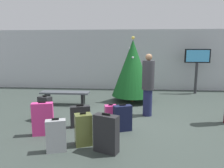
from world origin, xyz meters
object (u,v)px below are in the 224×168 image
object	(u,v)px
flight_info_kiosk	(197,62)
waiting_bench	(65,95)
suitcase_2	(80,116)
traveller_1	(148,84)
suitcase_0	(45,109)
suitcase_4	(83,130)
suitcase_5	(56,136)
suitcase_3	(123,118)
suitcase_1	(111,114)
suitcase_7	(106,134)
holiday_tree	(133,68)
suitcase_6	(43,119)

from	to	relation	value
flight_info_kiosk	waiting_bench	xyz separation A→B (m)	(-5.30, -2.31, -1.07)
waiting_bench	suitcase_2	distance (m)	2.36
traveller_1	suitcase_0	distance (m)	3.09
suitcase_4	suitcase_5	distance (m)	0.59
suitcase_2	suitcase_3	size ratio (longest dim) A/B	0.87
traveller_1	suitcase_3	world-z (taller)	traveller_1
flight_info_kiosk	suitcase_1	distance (m)	5.51
suitcase_3	suitcase_5	size ratio (longest dim) A/B	0.99
suitcase_7	flight_info_kiosk	bearing A→B (deg)	59.09
waiting_bench	suitcase_5	size ratio (longest dim) A/B	2.50
suitcase_1	suitcase_7	size ratio (longest dim) A/B	0.68
flight_info_kiosk	suitcase_5	bearing A→B (deg)	-127.46
flight_info_kiosk	suitcase_4	bearing A→B (deg)	-125.96
suitcase_0	suitcase_1	bearing A→B (deg)	-3.07
suitcase_5	flight_info_kiosk	bearing A→B (deg)	52.54
flight_info_kiosk	suitcase_5	xyz separation A→B (m)	(-4.43, -5.79, -1.10)
suitcase_7	waiting_bench	bearing A→B (deg)	118.70
traveller_1	suitcase_7	bearing A→B (deg)	-112.85
holiday_tree	suitcase_1	bearing A→B (deg)	-104.07
suitcase_0	suitcase_1	world-z (taller)	suitcase_0
waiting_bench	suitcase_4	xyz separation A→B (m)	(1.35, -3.14, -0.03)
suitcase_4	flight_info_kiosk	bearing A→B (deg)	54.04
suitcase_1	suitcase_6	xyz separation A→B (m)	(-1.54, -0.90, 0.14)
suitcase_2	suitcase_0	bearing A→B (deg)	159.46
holiday_tree	traveller_1	distance (m)	1.76
waiting_bench	holiday_tree	bearing A→B (deg)	15.29
suitcase_6	suitcase_5	bearing A→B (deg)	-52.83
suitcase_0	suitcase_5	world-z (taller)	suitcase_0
traveller_1	suitcase_2	world-z (taller)	traveller_1
suitcase_2	suitcase_5	world-z (taller)	suitcase_5
suitcase_7	holiday_tree	bearing A→B (deg)	82.09
flight_info_kiosk	suitcase_7	bearing A→B (deg)	-120.91
traveller_1	suitcase_3	xyz separation A→B (m)	(-0.72, -1.28, -0.67)
suitcase_7	traveller_1	bearing A→B (deg)	67.15
suitcase_3	waiting_bench	bearing A→B (deg)	133.29
suitcase_0	suitcase_6	xyz separation A→B (m)	(0.34, -1.00, 0.05)
flight_info_kiosk	suitcase_0	world-z (taller)	flight_info_kiosk
traveller_1	suitcase_0	bearing A→B (deg)	-166.91
waiting_bench	traveller_1	distance (m)	3.12
holiday_tree	flight_info_kiosk	bearing A→B (deg)	29.90
suitcase_1	suitcase_0	bearing A→B (deg)	176.93
traveller_1	suitcase_7	xyz separation A→B (m)	(-1.01, -2.40, -0.61)
suitcase_0	suitcase_6	distance (m)	1.05
flight_info_kiosk	suitcase_3	xyz separation A→B (m)	(-3.14, -4.61, -1.11)
suitcase_0	suitcase_2	bearing A→B (deg)	-20.54
flight_info_kiosk	waiting_bench	world-z (taller)	flight_info_kiosk
flight_info_kiosk	traveller_1	size ratio (longest dim) A/B	1.06
waiting_bench	suitcase_3	bearing A→B (deg)	-46.71
suitcase_3	suitcase_2	bearing A→B (deg)	170.83
suitcase_3	suitcase_4	xyz separation A→B (m)	(-0.81, -0.84, 0.02)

